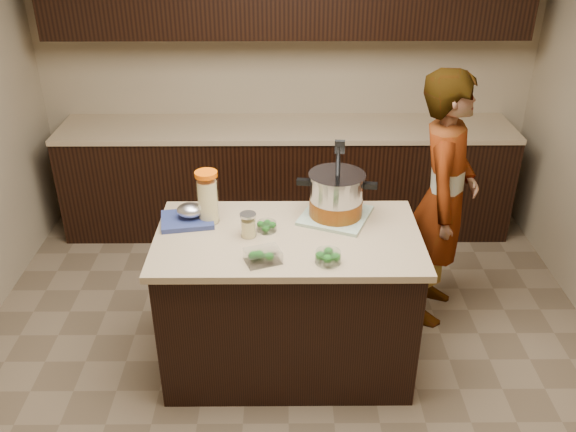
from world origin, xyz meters
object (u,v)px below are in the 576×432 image
(island, at_px, (288,301))
(person, at_px, (443,200))
(stock_pot, at_px, (336,197))
(lemonade_pitcher, at_px, (208,199))

(island, xyz_separation_m, person, (0.98, 0.53, 0.39))
(island, distance_m, stock_pot, 0.67)
(lemonade_pitcher, bearing_deg, stock_pot, 3.58)
(lemonade_pitcher, bearing_deg, person, 14.43)
(person, bearing_deg, lemonade_pitcher, 124.96)
(island, bearing_deg, stock_pot, 36.63)
(stock_pot, bearing_deg, island, -135.62)
(island, relative_size, stock_pot, 3.19)
(stock_pot, height_order, person, person)
(lemonade_pitcher, distance_m, person, 1.49)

